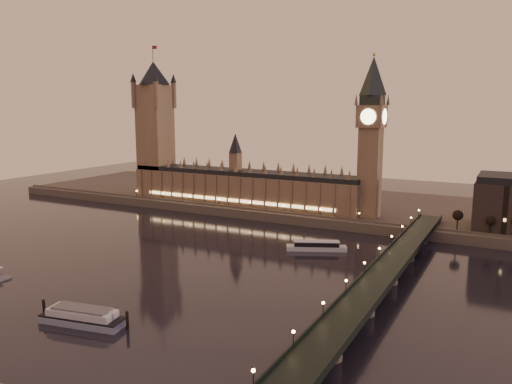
# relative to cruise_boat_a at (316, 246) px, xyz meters

# --- Properties ---
(ground) EXTENTS (700.00, 700.00, 0.00)m
(ground) POSITION_rel_cruise_boat_a_xyz_m (-44.90, -52.37, -2.28)
(ground) COLOR black
(ground) RESTS_ON ground
(far_embankment) EXTENTS (560.00, 130.00, 6.00)m
(far_embankment) POSITION_rel_cruise_boat_a_xyz_m (-14.90, 112.63, 0.72)
(far_embankment) COLOR #423D35
(far_embankment) RESTS_ON ground
(palace_of_westminster) EXTENTS (180.00, 26.62, 52.00)m
(palace_of_westminster) POSITION_rel_cruise_boat_a_xyz_m (-85.02, 68.62, 19.42)
(palace_of_westminster) COLOR brown
(palace_of_westminster) RESTS_ON ground
(victoria_tower) EXTENTS (31.68, 31.68, 118.00)m
(victoria_tower) POSITION_rel_cruise_boat_a_xyz_m (-164.90, 68.63, 63.50)
(victoria_tower) COLOR brown
(victoria_tower) RESTS_ON ground
(big_ben) EXTENTS (17.68, 17.68, 104.00)m
(big_ben) POSITION_rel_cruise_boat_a_xyz_m (9.09, 68.61, 61.67)
(big_ben) COLOR brown
(big_ben) RESTS_ON ground
(westminster_bridge) EXTENTS (13.20, 260.00, 15.30)m
(westminster_bridge) POSITION_rel_cruise_boat_a_xyz_m (46.71, -52.37, 3.23)
(westminster_bridge) COLOR black
(westminster_bridge) RESTS_ON ground
(bare_tree_0) EXTENTS (5.29, 5.29, 10.75)m
(bare_tree_0) POSITION_rel_cruise_boat_a_xyz_m (65.98, 56.63, 11.71)
(bare_tree_0) COLOR black
(bare_tree_0) RESTS_ON ground
(bare_tree_1) EXTENTS (5.29, 5.29, 10.75)m
(bare_tree_1) POSITION_rel_cruise_boat_a_xyz_m (81.27, 56.63, 11.71)
(bare_tree_1) COLOR black
(bare_tree_1) RESTS_ON ground
(cruise_boat_a) EXTENTS (32.43, 19.71, 5.19)m
(cruise_boat_a) POSITION_rel_cruise_boat_a_xyz_m (0.00, 0.00, 0.00)
(cruise_boat_a) COLOR silver
(cruise_boat_a) RESTS_ON ground
(moored_barge) EXTENTS (35.69, 14.33, 6.65)m
(moored_barge) POSITION_rel_cruise_boat_a_xyz_m (-39.77, -127.36, 0.52)
(moored_barge) COLOR #808EA3
(moored_barge) RESTS_ON ground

